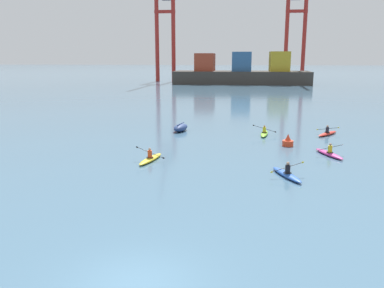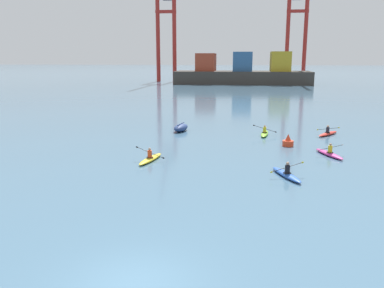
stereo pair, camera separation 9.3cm
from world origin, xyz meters
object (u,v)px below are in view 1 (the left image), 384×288
at_px(channel_buoy, 288,142).
at_px(kayak_blue, 287,174).
at_px(capsized_dinghy, 181,128).
at_px(container_barge, 242,73).
at_px(kayak_magenta, 329,153).
at_px(gantry_crane_west, 165,25).
at_px(kayak_yellow, 150,158).
at_px(gantry_crane_west_mid, 296,25).
at_px(kayak_red, 327,133).
at_px(kayak_lime, 264,133).

xyz_separation_m(channel_buoy, kayak_blue, (-0.97, -8.76, -0.19)).
xyz_separation_m(capsized_dinghy, kayak_blue, (8.79, -14.22, -0.18)).
bearing_deg(container_barge, kayak_magenta, -85.16).
height_order(gantry_crane_west, capsized_dinghy, gantry_crane_west).
xyz_separation_m(container_barge, kayak_yellow, (-5.69, -86.42, -2.87)).
bearing_deg(gantry_crane_west, channel_buoy, -72.55).
relative_size(channel_buoy, kayak_blue, 0.30).
bearing_deg(capsized_dinghy, kayak_yellow, -91.41).
bearing_deg(kayak_magenta, gantry_crane_west_mid, 84.83).
bearing_deg(kayak_red, kayak_blue, -110.21).
bearing_deg(kayak_lime, kayak_yellow, -128.09).
height_order(container_barge, kayak_blue, container_barge).
height_order(gantry_crane_west_mid, kayak_blue, gantry_crane_west_mid).
xyz_separation_m(kayak_lime, kayak_red, (5.86, 0.72, 0.00)).
xyz_separation_m(container_barge, gantry_crane_west_mid, (15.95, 15.30, 13.86)).
height_order(capsized_dinghy, kayak_magenta, kayak_magenta).
bearing_deg(kayak_blue, channel_buoy, 83.66).
bearing_deg(kayak_yellow, kayak_red, 38.70).
xyz_separation_m(container_barge, kayak_magenta, (7.04, -83.20, -2.87)).
distance_m(kayak_blue, kayak_red, 14.93).
relative_size(gantry_crane_west_mid, kayak_lime, 10.33).
relative_size(gantry_crane_west, kayak_blue, 10.37).
bearing_deg(kayak_magenta, kayak_blue, -122.08).
distance_m(capsized_dinghy, channel_buoy, 11.18).
relative_size(container_barge, channel_buoy, 37.26).
height_order(capsized_dinghy, kayak_lime, kayak_lime).
relative_size(gantry_crane_west, gantry_crane_west_mid, 0.98).
bearing_deg(channel_buoy, capsized_dinghy, 150.78).
relative_size(capsized_dinghy, kayak_yellow, 0.80).
bearing_deg(kayak_magenta, kayak_lime, 120.31).
height_order(container_barge, gantry_crane_west_mid, gantry_crane_west_mid).
relative_size(container_barge, capsized_dinghy, 13.53).
bearing_deg(kayak_blue, container_barge, 92.18).
bearing_deg(kayak_yellow, container_barge, 86.24).
height_order(container_barge, gantry_crane_west, gantry_crane_west).
bearing_deg(kayak_red, capsized_dinghy, 179.11).
bearing_deg(capsized_dinghy, kayak_lime, -6.63).
distance_m(capsized_dinghy, kayak_red, 13.95).
bearing_deg(container_barge, capsized_dinghy, -94.13).
bearing_deg(kayak_red, gantry_crane_west_mid, 85.31).
distance_m(gantry_crane_west, gantry_crane_west_mid, 39.95).
bearing_deg(gantry_crane_west_mid, channel_buoy, -96.92).
relative_size(gantry_crane_west, channel_buoy, 34.94).
bearing_deg(kayak_yellow, channel_buoy, 31.51).
bearing_deg(kayak_magenta, kayak_red, 79.58).
xyz_separation_m(gantry_crane_west, gantry_crane_west_mid, (39.17, 7.84, 0.24)).
distance_m(channel_buoy, kayak_blue, 8.82).
distance_m(gantry_crane_west, channel_buoy, 93.39).
relative_size(gantry_crane_west_mid, kayak_yellow, 10.32).
distance_m(channel_buoy, kayak_magenta, 3.98).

